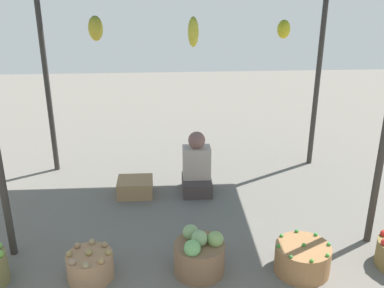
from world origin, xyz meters
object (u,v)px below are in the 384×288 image
Objects in this scene: vendor_person at (197,169)px; basket_green_chilies at (302,258)px; basket_potatoes at (90,265)px; basket_cabbages at (199,255)px; wooden_crate_near_vendor at (135,187)px.

basket_green_chilies is at bearing -62.58° from vendor_person.
basket_cabbages is at bearing 1.39° from basket_potatoes.
basket_potatoes is 0.89× the size of basket_cabbages.
basket_cabbages reaches higher than wooden_crate_near_vendor.
vendor_person is at bearing 4.48° from wooden_crate_near_vendor.
vendor_person is at bearing 86.73° from basket_cabbages.
wooden_crate_near_vendor is (-0.67, 1.54, -0.08)m from basket_cabbages.
wooden_crate_near_vendor is (-0.77, -0.06, -0.20)m from vendor_person.
basket_cabbages is (0.99, 0.02, 0.06)m from basket_potatoes.
basket_cabbages is at bearing 176.93° from basket_green_chilies.
basket_cabbages is 1.10× the size of wooden_crate_near_vendor.
vendor_person reaches higher than basket_potatoes.
basket_cabbages reaches higher than basket_green_chilies.
vendor_person reaches higher than wooden_crate_near_vendor.
basket_potatoes is 1.94m from basket_green_chilies.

